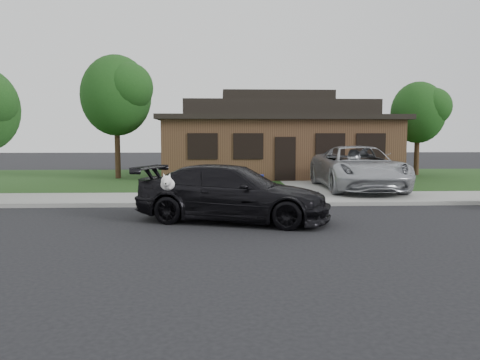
{
  "coord_description": "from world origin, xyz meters",
  "views": [
    {
      "loc": [
        0.84,
        -11.61,
        2.24
      ],
      "look_at": [
        1.37,
        0.93,
        1.1
      ],
      "focal_mm": 35.0,
      "sensor_mm": 36.0,
      "label": 1
    }
  ],
  "objects": [
    {
      "name": "recycling_bin",
      "position": [
        1.94,
        3.82,
        0.57
      ],
      "size": [
        0.71,
        0.71,
        0.89
      ],
      "rotation": [
        0.0,
        0.0,
        -0.43
      ],
      "color": "#0C178E",
      "rests_on": "sidewalk"
    },
    {
      "name": "lawn",
      "position": [
        0.0,
        13.0,
        0.07
      ],
      "size": [
        60.0,
        13.0,
        0.13
      ],
      "primitive_type": "cube",
      "color": "#193814",
      "rests_on": "ground"
    },
    {
      "name": "ground",
      "position": [
        0.0,
        0.0,
        0.0
      ],
      "size": [
        120.0,
        120.0,
        0.0
      ],
      "primitive_type": "plane",
      "color": "black",
      "rests_on": "ground"
    },
    {
      "name": "tree_1",
      "position": [
        12.14,
        14.4,
        3.71
      ],
      "size": [
        3.15,
        3.0,
        5.25
      ],
      "color": "#332114",
      "rests_on": "ground"
    },
    {
      "name": "sidewalk",
      "position": [
        0.0,
        5.0,
        0.06
      ],
      "size": [
        60.0,
        3.0,
        0.12
      ],
      "primitive_type": "cube",
      "color": "gray",
      "rests_on": "ground"
    },
    {
      "name": "house",
      "position": [
        4.0,
        15.0,
        2.13
      ],
      "size": [
        12.6,
        8.6,
        4.65
      ],
      "color": "#422B1C",
      "rests_on": "ground"
    },
    {
      "name": "driveway",
      "position": [
        6.0,
        10.0,
        0.07
      ],
      "size": [
        4.5,
        13.0,
        0.14
      ],
      "primitive_type": "cube",
      "color": "gray",
      "rests_on": "ground"
    },
    {
      "name": "curb",
      "position": [
        0.0,
        3.5,
        0.06
      ],
      "size": [
        60.0,
        0.12,
        0.12
      ],
      "primitive_type": "cube",
      "color": "gray",
      "rests_on": "ground"
    },
    {
      "name": "tree_0",
      "position": [
        -4.34,
        12.88,
        4.48
      ],
      "size": [
        3.78,
        3.6,
        6.34
      ],
      "color": "#332114",
      "rests_on": "ground"
    },
    {
      "name": "sedan",
      "position": [
        1.17,
        0.83,
        0.76
      ],
      "size": [
        5.59,
        3.58,
        1.51
      ],
      "rotation": [
        0.0,
        0.0,
        1.26
      ],
      "color": "black",
      "rests_on": "ground"
    },
    {
      "name": "minivan",
      "position": [
        6.42,
        7.14,
        1.02
      ],
      "size": [
        3.06,
        6.42,
        1.77
      ],
      "primitive_type": "imported",
      "rotation": [
        0.0,
        0.0,
        -0.02
      ],
      "color": "#ABAEB3",
      "rests_on": "driveway"
    }
  ]
}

